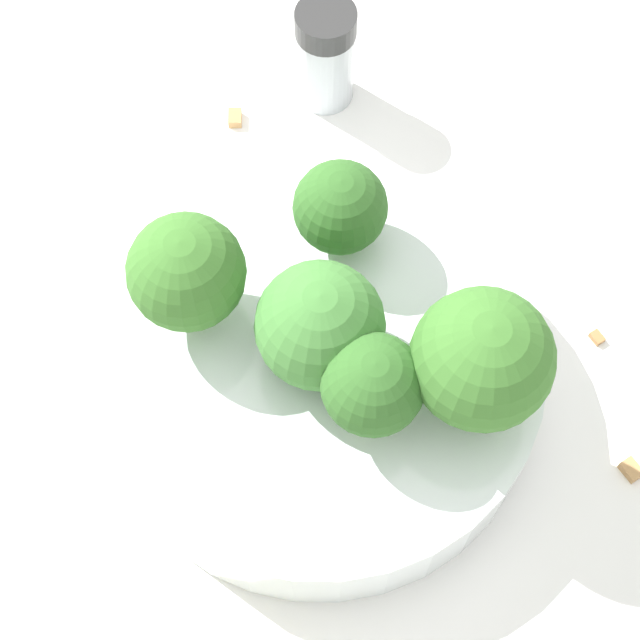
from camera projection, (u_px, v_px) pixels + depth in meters
ground_plane at (320, 390)px, 0.50m from camera, size 3.00×3.00×0.00m
bowl at (320, 373)px, 0.48m from camera, size 0.20×0.20×0.04m
broccoli_floret_0 at (373, 387)px, 0.43m from camera, size 0.04×0.04×0.05m
broccoli_floret_1 at (314, 326)px, 0.44m from camera, size 0.05×0.05×0.06m
broccoli_floret_2 at (482, 360)px, 0.42m from camera, size 0.06×0.06×0.07m
broccoli_floret_3 at (187, 274)px, 0.44m from camera, size 0.05×0.05×0.06m
broccoli_floret_4 at (340, 208)px, 0.47m from camera, size 0.04×0.04×0.05m
pepper_shaker at (326, 55)px, 0.55m from camera, size 0.03×0.03×0.06m
almond_crumb_0 at (598, 336)px, 0.51m from camera, size 0.01×0.01×0.01m
almond_crumb_1 at (633, 468)px, 0.48m from camera, size 0.01×0.01×0.01m
almond_crumb_2 at (235, 115)px, 0.56m from camera, size 0.01×0.01×0.01m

